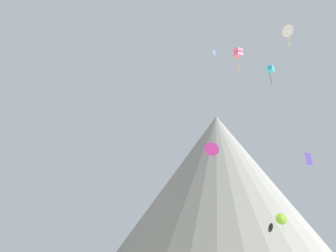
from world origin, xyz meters
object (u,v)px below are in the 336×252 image
at_px(rock_massif, 221,192).
at_px(kite_indigo_mid, 309,159).
at_px(kite_blue_high, 214,58).
at_px(kite_black_low, 270,227).
at_px(kite_lime_low, 281,219).
at_px(kite_white_high, 288,31).
at_px(kite_cyan_high, 271,69).
at_px(kite_rainbow_high, 238,53).
at_px(kite_magenta_mid, 212,149).

bearing_deg(rock_massif, kite_indigo_mid, -84.41).
relative_size(kite_blue_high, kite_black_low, 3.36).
relative_size(rock_massif, kite_lime_low, 19.56).
bearing_deg(kite_lime_low, kite_white_high, -99.13).
bearing_deg(kite_lime_low, kite_cyan_high, -106.84).
bearing_deg(kite_rainbow_high, kite_white_high, -153.72).
height_order(kite_indigo_mid, kite_cyan_high, kite_cyan_high).
xyz_separation_m(kite_rainbow_high, kite_lime_low, (8.75, 19.23, -28.24)).
xyz_separation_m(kite_magenta_mid, kite_indigo_mid, (11.87, -13.55, -4.87)).
relative_size(kite_indigo_mid, kite_cyan_high, 0.38).
distance_m(kite_rainbow_high, kite_lime_low, 35.27).
xyz_separation_m(kite_lime_low, kite_blue_high, (-13.08, -16.24, 28.71)).
relative_size(kite_indigo_mid, kite_blue_high, 0.30).
bearing_deg(kite_white_high, kite_indigo_mid, 123.45).
distance_m(kite_magenta_mid, kite_blue_high, 20.87).
bearing_deg(kite_white_high, rock_massif, -40.24).
relative_size(kite_lime_low, kite_indigo_mid, 2.64).
bearing_deg(kite_black_low, kite_blue_high, -153.57).
relative_size(kite_lime_low, kite_black_low, 2.69).
xyz_separation_m(kite_magenta_mid, kite_black_low, (8.38, 0.33, -12.35)).
distance_m(rock_massif, kite_rainbow_high, 66.00).
bearing_deg(kite_cyan_high, kite_magenta_mid, -95.11).
height_order(kite_lime_low, kite_cyan_high, kite_cyan_high).
xyz_separation_m(kite_blue_high, kite_black_low, (7.31, -6.79, -31.93)).
xyz_separation_m(kite_magenta_mid, kite_cyan_high, (12.84, 14.71, 20.35)).
bearing_deg(kite_rainbow_high, kite_black_low, 179.68).
relative_size(rock_massif, kite_indigo_mid, 51.57).
bearing_deg(kite_cyan_high, kite_lime_low, 117.44).
bearing_deg(rock_massif, kite_lime_low, -77.07).
bearing_deg(kite_rainbow_high, kite_cyan_high, -73.56).
xyz_separation_m(kite_cyan_high, kite_black_low, (-4.46, -14.37, -32.69)).
height_order(rock_massif, kite_white_high, rock_massif).
height_order(rock_massif, kite_magenta_mid, rock_massif).
distance_m(kite_lime_low, kite_indigo_mid, 37.23).
distance_m(rock_massif, kite_blue_high, 63.27).
bearing_deg(kite_lime_low, kite_indigo_mid, -101.79).
distance_m(kite_white_high, kite_indigo_mid, 29.22).
xyz_separation_m(kite_lime_low, kite_black_low, (-5.77, -23.03, -3.22)).
distance_m(rock_massif, kite_magenta_mid, 68.32).
bearing_deg(kite_blue_high, kite_indigo_mid, 120.44).
distance_m(kite_lime_low, kite_black_low, 23.96).
bearing_deg(kite_black_low, rock_massif, 163.10).
distance_m(kite_rainbow_high, kite_black_low, 31.83).
distance_m(kite_blue_high, kite_black_low, 33.46).
xyz_separation_m(kite_magenta_mid, kite_lime_low, (14.15, 23.36, -9.13)).
bearing_deg(kite_black_low, kite_lime_low, 145.22).
distance_m(kite_lime_low, kite_cyan_high, 30.75).
relative_size(kite_rainbow_high, kite_cyan_high, 1.08).
xyz_separation_m(kite_white_high, kite_blue_high, (-12.73, 6.96, -1.28)).
distance_m(kite_white_high, kite_lime_low, 37.92).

